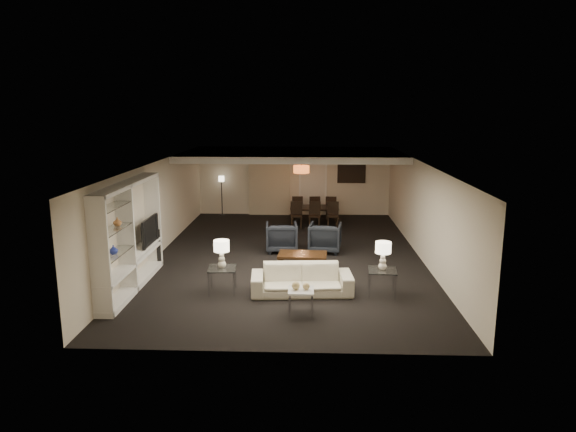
# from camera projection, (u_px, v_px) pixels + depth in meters

# --- Properties ---
(floor) EXTENTS (11.00, 11.00, 0.00)m
(floor) POSITION_uv_depth(u_px,v_px,m) (288.00, 256.00, 13.72)
(floor) COLOR black
(floor) RESTS_ON ground
(ceiling) EXTENTS (7.00, 11.00, 0.02)m
(ceiling) POSITION_uv_depth(u_px,v_px,m) (288.00, 163.00, 13.20)
(ceiling) COLOR silver
(ceiling) RESTS_ON ground
(wall_back) EXTENTS (7.00, 0.02, 2.50)m
(wall_back) POSITION_uv_depth(u_px,v_px,m) (294.00, 181.00, 18.84)
(wall_back) COLOR beige
(wall_back) RESTS_ON ground
(wall_front) EXTENTS (7.00, 0.02, 2.50)m
(wall_front) POSITION_uv_depth(u_px,v_px,m) (274.00, 279.00, 8.08)
(wall_front) COLOR beige
(wall_front) RESTS_ON ground
(wall_left) EXTENTS (0.02, 11.00, 2.50)m
(wall_left) POSITION_uv_depth(u_px,v_px,m) (156.00, 209.00, 13.59)
(wall_left) COLOR beige
(wall_left) RESTS_ON ground
(wall_right) EXTENTS (0.02, 11.00, 2.50)m
(wall_right) POSITION_uv_depth(u_px,v_px,m) (422.00, 211.00, 13.33)
(wall_right) COLOR beige
(wall_right) RESTS_ON ground
(ceiling_soffit) EXTENTS (7.00, 4.00, 0.20)m
(ceiling_soffit) POSITION_uv_depth(u_px,v_px,m) (292.00, 155.00, 16.64)
(ceiling_soffit) COLOR silver
(ceiling_soffit) RESTS_ON ceiling
(curtains) EXTENTS (1.50, 0.12, 2.40)m
(curtains) POSITION_uv_depth(u_px,v_px,m) (269.00, 182.00, 18.80)
(curtains) COLOR beige
(curtains) RESTS_ON wall_back
(door) EXTENTS (0.90, 0.05, 2.10)m
(door) POSITION_uv_depth(u_px,v_px,m) (313.00, 187.00, 18.82)
(door) COLOR silver
(door) RESTS_ON wall_back
(painting) EXTENTS (0.95, 0.04, 0.65)m
(painting) POSITION_uv_depth(u_px,v_px,m) (351.00, 173.00, 18.65)
(painting) COLOR #142D38
(painting) RESTS_ON wall_back
(media_unit) EXTENTS (0.38, 3.40, 2.35)m
(media_unit) POSITION_uv_depth(u_px,v_px,m) (130.00, 236.00, 11.06)
(media_unit) COLOR white
(media_unit) RESTS_ON wall_left
(pendant_light) EXTENTS (0.52, 0.52, 0.24)m
(pendant_light) POSITION_uv_depth(u_px,v_px,m) (301.00, 169.00, 16.73)
(pendant_light) COLOR #D8591E
(pendant_light) RESTS_ON ceiling_soffit
(sofa) EXTENTS (2.19, 0.99, 0.62)m
(sofa) POSITION_uv_depth(u_px,v_px,m) (302.00, 279.00, 10.91)
(sofa) COLOR beige
(sofa) RESTS_ON floor
(coffee_table) EXTENTS (1.22, 0.76, 0.42)m
(coffee_table) POSITION_uv_depth(u_px,v_px,m) (303.00, 262.00, 12.50)
(coffee_table) COLOR black
(coffee_table) RESTS_ON floor
(armchair_left) EXTENTS (0.91, 0.93, 0.79)m
(armchair_left) POSITION_uv_depth(u_px,v_px,m) (282.00, 237.00, 14.14)
(armchair_left) COLOR black
(armchair_left) RESTS_ON floor
(armchair_right) EXTENTS (0.96, 0.98, 0.79)m
(armchair_right) POSITION_uv_depth(u_px,v_px,m) (325.00, 237.00, 14.10)
(armchair_right) COLOR black
(armchair_right) RESTS_ON floor
(side_table_left) EXTENTS (0.63, 0.63, 0.55)m
(side_table_left) POSITION_uv_depth(u_px,v_px,m) (222.00, 280.00, 10.99)
(side_table_left) COLOR white
(side_table_left) RESTS_ON floor
(side_table_right) EXTENTS (0.64, 0.64, 0.55)m
(side_table_right) POSITION_uv_depth(u_px,v_px,m) (382.00, 282.00, 10.86)
(side_table_right) COLOR white
(side_table_right) RESTS_ON floor
(table_lamp_left) EXTENTS (0.37, 0.37, 0.61)m
(table_lamp_left) POSITION_uv_depth(u_px,v_px,m) (222.00, 254.00, 10.87)
(table_lamp_left) COLOR beige
(table_lamp_left) RESTS_ON side_table_left
(table_lamp_right) EXTENTS (0.37, 0.37, 0.61)m
(table_lamp_right) POSITION_uv_depth(u_px,v_px,m) (383.00, 256.00, 10.74)
(table_lamp_right) COLOR #F5E5CF
(table_lamp_right) RESTS_ON side_table_right
(marble_table) EXTENTS (0.49, 0.49, 0.49)m
(marble_table) POSITION_uv_depth(u_px,v_px,m) (301.00, 302.00, 9.85)
(marble_table) COLOR white
(marble_table) RESTS_ON floor
(gold_gourd_a) EXTENTS (0.16, 0.16, 0.16)m
(gold_gourd_a) POSITION_uv_depth(u_px,v_px,m) (296.00, 286.00, 9.79)
(gold_gourd_a) COLOR tan
(gold_gourd_a) RESTS_ON marble_table
(gold_gourd_b) EXTENTS (0.14, 0.14, 0.14)m
(gold_gourd_b) POSITION_uv_depth(u_px,v_px,m) (306.00, 286.00, 9.78)
(gold_gourd_b) COLOR tan
(gold_gourd_b) RESTS_ON marble_table
(television) EXTENTS (1.11, 0.15, 0.64)m
(television) POSITION_uv_depth(u_px,v_px,m) (145.00, 231.00, 12.00)
(television) COLOR black
(television) RESTS_ON media_unit
(vase_blue) EXTENTS (0.17, 0.17, 0.18)m
(vase_blue) POSITION_uv_depth(u_px,v_px,m) (113.00, 250.00, 10.11)
(vase_blue) COLOR #2637A8
(vase_blue) RESTS_ON media_unit
(vase_amber) EXTENTS (0.17, 0.17, 0.18)m
(vase_amber) POSITION_uv_depth(u_px,v_px,m) (117.00, 222.00, 10.31)
(vase_amber) COLOR #BB753E
(vase_amber) RESTS_ON media_unit
(floor_speaker) EXTENTS (0.11, 0.11, 0.94)m
(floor_speaker) POSITION_uv_depth(u_px,v_px,m) (159.00, 247.00, 12.84)
(floor_speaker) COLOR black
(floor_speaker) RESTS_ON floor
(dining_table) EXTENTS (1.64, 0.92, 0.57)m
(dining_table) POSITION_uv_depth(u_px,v_px,m) (314.00, 215.00, 17.53)
(dining_table) COLOR black
(dining_table) RESTS_ON floor
(chair_nl) EXTENTS (0.41, 0.41, 0.85)m
(chair_nl) POSITION_uv_depth(u_px,v_px,m) (296.00, 215.00, 16.89)
(chair_nl) COLOR black
(chair_nl) RESTS_ON floor
(chair_nm) EXTENTS (0.42, 0.42, 0.85)m
(chair_nm) POSITION_uv_depth(u_px,v_px,m) (315.00, 215.00, 16.87)
(chair_nm) COLOR black
(chair_nm) RESTS_ON floor
(chair_nr) EXTENTS (0.41, 0.41, 0.85)m
(chair_nr) POSITION_uv_depth(u_px,v_px,m) (333.00, 215.00, 16.85)
(chair_nr) COLOR black
(chair_nr) RESTS_ON floor
(chair_fl) EXTENTS (0.42, 0.42, 0.85)m
(chair_fl) POSITION_uv_depth(u_px,v_px,m) (297.00, 207.00, 18.16)
(chair_fl) COLOR black
(chair_fl) RESTS_ON floor
(chair_fm) EXTENTS (0.44, 0.44, 0.85)m
(chair_fm) POSITION_uv_depth(u_px,v_px,m) (314.00, 208.00, 18.14)
(chair_fm) COLOR black
(chair_fm) RESTS_ON floor
(chair_fr) EXTENTS (0.43, 0.43, 0.85)m
(chair_fr) POSITION_uv_depth(u_px,v_px,m) (331.00, 208.00, 18.12)
(chair_fr) COLOR black
(chair_fr) RESTS_ON floor
(floor_lamp) EXTENTS (0.22, 0.22, 1.45)m
(floor_lamp) POSITION_uv_depth(u_px,v_px,m) (222.00, 196.00, 18.75)
(floor_lamp) COLOR black
(floor_lamp) RESTS_ON floor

